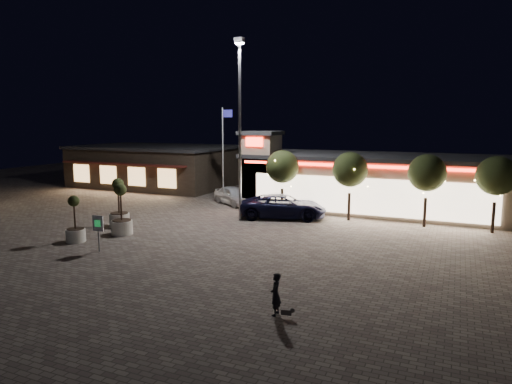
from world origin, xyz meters
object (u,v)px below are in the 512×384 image
at_px(planter_mid, 75,227).
at_px(valet_sign, 98,226).
at_px(planter_left, 119,212).
at_px(pedestrian, 276,294).
at_px(pickup_truck, 283,206).
at_px(white_sedan, 234,195).

relative_size(planter_mid, valet_sign, 1.37).
distance_m(planter_left, valet_sign, 5.97).
xyz_separation_m(planter_mid, valet_sign, (2.73, -1.08, 0.55)).
distance_m(planter_mid, valet_sign, 2.99).
bearing_deg(planter_left, valet_sign, -59.59).
height_order(pedestrian, planter_left, planter_left).
distance_m(pickup_truck, planter_left, 11.29).
height_order(planter_left, planter_mid, planter_left).
bearing_deg(valet_sign, pickup_truck, 63.85).
distance_m(planter_left, planter_mid, 4.08).
xyz_separation_m(pickup_truck, valet_sign, (-5.92, -12.05, 0.53)).
bearing_deg(planter_mid, valet_sign, -21.48).
height_order(white_sedan, planter_mid, planter_mid).
height_order(pickup_truck, planter_left, planter_left).
bearing_deg(pedestrian, planter_left, -125.70).
distance_m(pickup_truck, white_sedan, 6.61).
bearing_deg(pedestrian, planter_mid, -112.86).
xyz_separation_m(white_sedan, planter_mid, (-2.97, -14.35, 0.07)).
bearing_deg(planter_left, pickup_truck, 37.72).
height_order(pedestrian, planter_mid, planter_mid).
height_order(white_sedan, valet_sign, valet_sign).
bearing_deg(pedestrian, white_sedan, -153.97).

